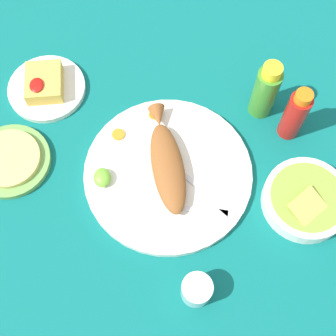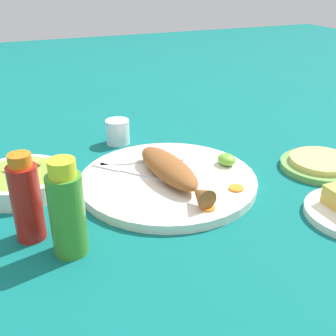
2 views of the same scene
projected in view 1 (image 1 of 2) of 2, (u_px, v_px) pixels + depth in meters
ground_plane at (168, 175)px, 1.02m from camera, size 4.00×4.00×0.00m
main_plate at (168, 173)px, 1.02m from camera, size 0.36×0.36×0.02m
fried_fish at (167, 162)px, 0.99m from camera, size 0.26×0.09×0.04m
fork_near at (206, 193)px, 0.99m from camera, size 0.15×0.13×0.00m
fork_far at (190, 209)px, 0.97m from camera, size 0.06×0.18×0.00m
carrot_slice_near at (154, 114)px, 1.06m from camera, size 0.03×0.03×0.00m
carrot_slice_mid at (118, 134)px, 1.04m from camera, size 0.03×0.03×0.00m
lime_wedge_main at (102, 178)px, 0.99m from camera, size 0.04×0.04×0.02m
hot_sauce_bottle_red at (295, 115)px, 1.00m from camera, size 0.05×0.05×0.15m
hot_sauce_bottle_green at (265, 91)px, 1.02m from camera, size 0.05×0.05×0.16m
salt_cup at (196, 290)px, 0.90m from camera, size 0.06×0.06×0.06m
side_plate_fries at (47, 89)px, 1.11m from camera, size 0.18×0.18×0.01m
fries_pile at (44, 83)px, 1.08m from camera, size 0.10×0.08×0.04m
guacamole_bowl at (306, 200)px, 0.98m from camera, size 0.18×0.18×0.05m
tortilla_plate at (10, 161)px, 1.03m from camera, size 0.18×0.18×0.01m
tortilla_stack at (9, 158)px, 1.02m from camera, size 0.14×0.14×0.01m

